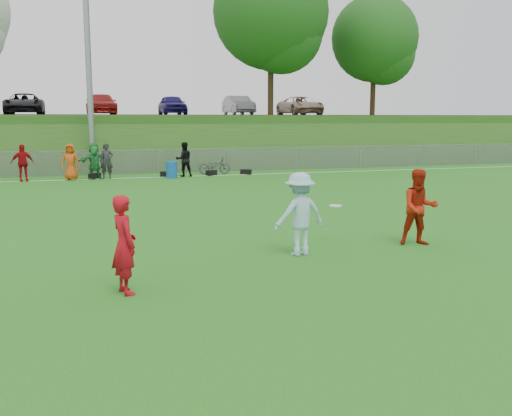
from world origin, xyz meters
name	(u,v)px	position (x,y,z in m)	size (l,w,h in m)	color
ground	(287,268)	(0.00, 0.00, 0.00)	(120.00, 120.00, 0.00)	#296715
sideline_far	(159,177)	(0.00, 18.00, 0.01)	(60.00, 0.10, 0.01)	white
fence	(153,161)	(0.00, 20.00, 0.65)	(58.00, 0.06, 1.30)	gray
light_pole	(87,41)	(-3.00, 20.80, 6.71)	(1.20, 0.40, 12.15)	gray
berm	(133,138)	(0.00, 31.00, 1.50)	(120.00, 18.00, 3.00)	#274F16
parking_lot	(129,116)	(0.00, 33.00, 3.05)	(120.00, 12.00, 0.10)	black
tree_green_near	(274,17)	(8.16, 24.42, 9.03)	(7.14, 7.14, 9.95)	black
tree_green_far	(377,43)	(16.16, 25.92, 7.96)	(5.88, 5.88, 8.19)	black
car_row	(113,105)	(-1.17, 32.00, 3.82)	(32.04, 5.18, 1.44)	#BBBCBD
spectator_row	(100,161)	(-2.74, 18.00, 0.85)	(8.38, 0.88, 1.69)	#AD0C11
gear_bags	(181,174)	(1.14, 18.10, 0.13)	(8.12, 0.55, 0.26)	black
player_red_left	(124,245)	(-3.09, -0.66, 0.82)	(0.60, 0.39, 1.64)	#B70C19
player_red_center	(419,207)	(3.57, 1.07, 0.86)	(0.84, 0.65, 1.73)	#AC1D0B
player_blue	(300,214)	(0.63, 0.97, 0.87)	(1.13, 0.65, 1.75)	#A2CEE1
frisbee	(336,206)	(1.86, 1.83, 0.87)	(0.29, 0.29, 0.03)	silver
recycling_bin	(172,170)	(0.55, 17.41, 0.40)	(0.53, 0.53, 0.79)	#0F52AC
bicycle	(214,166)	(3.00, 18.80, 0.42)	(0.56, 1.60, 0.84)	#2B2B2D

